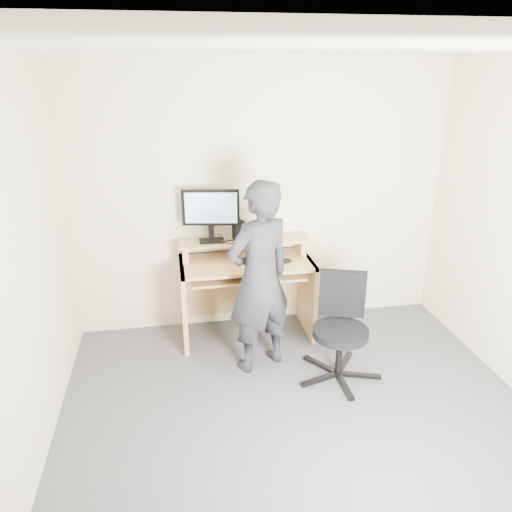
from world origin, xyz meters
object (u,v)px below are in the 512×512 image
object	(u,v)px
monitor	(211,211)
person	(259,278)
desk	(245,278)
office_chair	(341,323)

from	to	relation	value
monitor	person	world-z (taller)	person
monitor	person	xyz separation A→B (m)	(0.32, -0.66, -0.39)
person	desk	bearing A→B (deg)	-112.18
desk	person	distance (m)	0.66
monitor	person	distance (m)	0.83
monitor	office_chair	xyz separation A→B (m)	(0.94, -0.89, -0.74)
office_chair	person	xyz separation A→B (m)	(-0.63, 0.24, 0.34)
desk	office_chair	bearing A→B (deg)	-52.47
office_chair	person	size ratio (longest dim) A/B	0.53
monitor	office_chair	bearing A→B (deg)	-33.76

